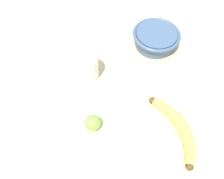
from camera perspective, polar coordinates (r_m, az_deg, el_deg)
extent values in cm
cube|color=#D5BF89|center=(73.08, 1.70, -0.26)|extent=(120.00, 120.00, 3.00)
ellipsoid|color=#F1DF4C|center=(63.89, 18.61, -15.78)|extent=(5.10, 3.93, 2.53)
ellipsoid|color=#F1DF4C|center=(64.85, 18.49, -13.26)|extent=(4.88, 3.53, 2.90)
ellipsoid|color=#F1DF4C|center=(65.75, 17.86, -10.83)|extent=(4.68, 3.51, 3.26)
ellipsoid|color=#F1DF4C|center=(66.56, 16.77, -8.57)|extent=(5.28, 4.66, 3.62)
ellipsoid|color=#F1DF4C|center=(67.25, 15.29, -6.55)|extent=(5.48, 4.93, 3.26)
ellipsoid|color=#F1DF4C|center=(67.79, 13.46, -4.83)|extent=(5.33, 5.06, 2.90)
ellipsoid|color=#F1DF4C|center=(68.17, 11.36, -3.46)|extent=(4.84, 5.08, 2.53)
sphere|color=#513819|center=(63.27, 18.51, -17.51)|extent=(1.99, 1.99, 1.99)
sphere|color=#513819|center=(68.40, 9.87, -2.66)|extent=(1.99, 1.99, 1.99)
cylinder|color=silver|center=(71.30, -6.37, 5.55)|extent=(7.63, 7.63, 9.01)
cylinder|color=#8B71A1|center=(71.28, -6.37, 5.56)|extent=(7.13, 7.13, 8.55)
cylinder|color=#3D5675|center=(82.51, 10.65, 12.10)|extent=(13.71, 13.71, 5.38)
torus|color=#3D5675|center=(81.07, 10.89, 13.13)|extent=(16.10, 16.10, 1.20)
sphere|color=#75C142|center=(63.89, -4.74, -8.16)|extent=(4.51, 4.51, 4.51)
ellipsoid|color=silver|center=(70.75, -12.01, -2.37)|extent=(2.64, 3.75, 0.80)
cube|color=silver|center=(71.87, -16.05, -2.50)|extent=(1.08, 8.51, 0.25)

